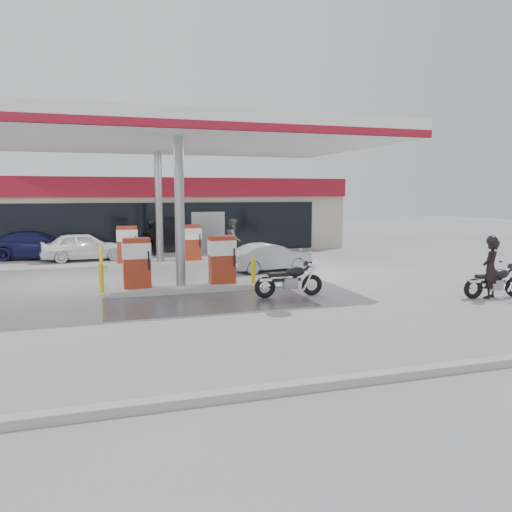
{
  "coord_description": "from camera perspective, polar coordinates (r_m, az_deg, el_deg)",
  "views": [
    {
      "loc": [
        -2.44,
        -14.21,
        3.21
      ],
      "look_at": [
        2.25,
        0.88,
        1.2
      ],
      "focal_mm": 35.0,
      "sensor_mm": 36.0,
      "label": 1
    }
  ],
  "objects": [
    {
      "name": "attendant",
      "position": [
        24.09,
        -2.6,
        1.95
      ],
      "size": [
        1.07,
        1.18,
        1.98
      ],
      "primitive_type": "imported",
      "rotation": [
        0.0,
        0.0,
        1.17
      ],
      "color": "#4E4E53",
      "rests_on": "ground"
    },
    {
      "name": "kerb",
      "position": [
        8.23,
        1.36,
        -15.14
      ],
      "size": [
        28.0,
        0.25,
        0.15
      ],
      "primitive_type": "cube",
      "color": "gray",
      "rests_on": "ground"
    },
    {
      "name": "ground",
      "position": [
        14.77,
        -7.37,
        -5.36
      ],
      "size": [
        90.0,
        90.0,
        0.0
      ],
      "primitive_type": "plane",
      "color": "gray",
      "rests_on": "ground"
    },
    {
      "name": "biker_main",
      "position": [
        16.79,
        25.23,
        -1.33
      ],
      "size": [
        0.79,
        0.7,
        1.81
      ],
      "primitive_type": "imported",
      "rotation": [
        0.0,
        0.0,
        3.66
      ],
      "color": "black",
      "rests_on": "ground"
    },
    {
      "name": "sedan_white",
      "position": [
        25.09,
        -19.01,
        1.05
      ],
      "size": [
        4.1,
        1.98,
        1.35
      ],
      "primitive_type": "imported",
      "rotation": [
        0.0,
        0.0,
        1.67
      ],
      "color": "white",
      "rests_on": "ground"
    },
    {
      "name": "store_building",
      "position": [
        30.27,
        -12.66,
        4.79
      ],
      "size": [
        22.0,
        8.22,
        4.0
      ],
      "color": "#BBB49C",
      "rests_on": "ground"
    },
    {
      "name": "biker_walking",
      "position": [
        26.22,
        -11.88,
        1.98
      ],
      "size": [
        1.05,
        0.5,
        1.75
      ],
      "primitive_type": "imported",
      "rotation": [
        0.0,
        0.0,
        -0.07
      ],
      "color": "black",
      "rests_on": "ground"
    },
    {
      "name": "pump_island_near",
      "position": [
        16.58,
        -8.61,
        -1.51
      ],
      "size": [
        5.14,
        1.3,
        1.78
      ],
      "color": "#9E9E99",
      "rests_on": "ground"
    },
    {
      "name": "wet_patch",
      "position": [
        14.86,
        -5.47,
        -5.25
      ],
      "size": [
        6.0,
        3.0,
        0.0
      ],
      "primitive_type": "cube",
      "color": "#4C4C4F",
      "rests_on": "ground"
    },
    {
      "name": "pump_island_far",
      "position": [
        22.48,
        -10.92,
        0.73
      ],
      "size": [
        5.14,
        1.3,
        1.78
      ],
      "color": "#9E9E99",
      "rests_on": "ground"
    },
    {
      "name": "main_motorcycle",
      "position": [
        16.98,
        25.66,
        -2.74
      ],
      "size": [
        2.09,
        0.8,
        1.07
      ],
      "rotation": [
        0.0,
        0.0,
        -0.07
      ],
      "color": "black",
      "rests_on": "ground"
    },
    {
      "name": "hatchback_silver",
      "position": [
        20.5,
        1.62,
        -0.14
      ],
      "size": [
        3.65,
        1.81,
        1.15
      ],
      "primitive_type": "imported",
      "rotation": [
        0.0,
        0.0,
        1.75
      ],
      "color": "#979A9E",
      "rests_on": "ground"
    },
    {
      "name": "parked_motorcycle",
      "position": [
        15.49,
        3.9,
        -2.83
      ],
      "size": [
        2.21,
        0.85,
        1.13
      ],
      "rotation": [
        0.0,
        0.0,
        -0.04
      ],
      "color": "black",
      "rests_on": "ground"
    },
    {
      "name": "parked_car_left",
      "position": [
        26.49,
        -23.56,
        1.18
      ],
      "size": [
        5.04,
        2.91,
        1.37
      ],
      "primitive_type": "imported",
      "rotation": [
        0.0,
        0.0,
        1.35
      ],
      "color": "#141644",
      "rests_on": "ground"
    },
    {
      "name": "canopy",
      "position": [
        19.47,
        -10.24,
        13.21
      ],
      "size": [
        16.0,
        10.02,
        5.51
      ],
      "color": "silver",
      "rests_on": "ground"
    },
    {
      "name": "drain_cover",
      "position": [
        13.38,
        2.66,
        -6.62
      ],
      "size": [
        0.7,
        0.7,
        0.01
      ],
      "primitive_type": "cylinder",
      "color": "#38383A",
      "rests_on": "ground"
    }
  ]
}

